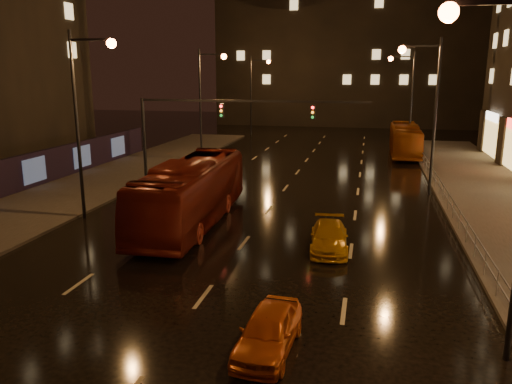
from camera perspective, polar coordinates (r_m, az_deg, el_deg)
ground at (r=33.17m, az=2.82°, el=-0.28°), size 140.00×140.00×0.00m
sidewalk_left at (r=33.74m, az=-22.00°, el=-0.90°), size 7.00×70.00×0.15m
building_distant at (r=84.40m, az=12.40°, el=20.00°), size 44.00×16.00×36.00m
traffic_signal at (r=33.62m, az=-5.69°, el=8.04°), size 15.31×0.32×6.20m
streetlight_right at (r=14.25m, az=26.68°, el=6.38°), size 2.64×0.50×10.00m
railing_right at (r=30.91m, az=21.12°, el=-0.49°), size 0.05×56.00×1.00m
bus_red at (r=26.61m, az=-7.33°, el=-0.01°), size 3.34×12.39×3.42m
bus_curb at (r=51.15m, az=16.65°, el=5.74°), size 2.64×10.97×3.05m
taxi_near at (r=14.87m, az=1.43°, el=-15.57°), size 1.70×3.75×1.25m
taxi_far at (r=22.98m, az=8.35°, el=-5.11°), size 1.98×4.19×1.18m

